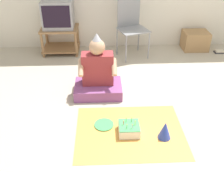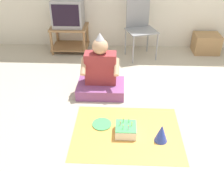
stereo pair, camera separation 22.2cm
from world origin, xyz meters
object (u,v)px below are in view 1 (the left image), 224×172
(tv, at_px, (58,14))
(person_seated, at_px, (98,76))
(book_pile, at_px, (219,52))
(folding_chair, at_px, (131,24))
(cardboard_box_stack, at_px, (195,40))
(birthday_cake, at_px, (129,129))
(paper_plate, at_px, (104,125))
(party_hat_blue, at_px, (165,130))

(tv, xyz_separation_m, person_seated, (0.65, -1.36, -0.41))
(book_pile, xyz_separation_m, person_seated, (-2.13, -1.19, 0.23))
(folding_chair, distance_m, cardboard_box_stack, 1.26)
(cardboard_box_stack, height_order, book_pile, cardboard_box_stack)
(folding_chair, height_order, birthday_cake, folding_chair)
(person_seated, height_order, paper_plate, person_seated)
(cardboard_box_stack, relative_size, paper_plate, 1.98)
(folding_chair, height_order, paper_plate, folding_chair)
(tv, height_order, cardboard_box_stack, tv)
(person_seated, distance_m, paper_plate, 0.73)
(cardboard_box_stack, bearing_deg, party_hat_blue, -114.34)
(birthday_cake, height_order, party_hat_blue, party_hat_blue)
(book_pile, height_order, paper_plate, book_pile)
(folding_chair, relative_size, birthday_cake, 4.25)
(tv, distance_m, person_seated, 1.57)
(cardboard_box_stack, distance_m, person_seated, 2.22)
(birthday_cake, relative_size, party_hat_blue, 1.12)
(cardboard_box_stack, height_order, person_seated, person_seated)
(person_seated, bearing_deg, tv, 115.40)
(folding_chair, height_order, cardboard_box_stack, folding_chair)
(cardboard_box_stack, xyz_separation_m, birthday_cake, (-1.40, -2.20, -0.10))
(book_pile, relative_size, party_hat_blue, 0.83)
(folding_chair, xyz_separation_m, paper_plate, (-0.49, -1.89, -0.54))
(tv, height_order, book_pile, tv)
(tv, height_order, person_seated, tv)
(person_seated, distance_m, birthday_cake, 0.91)
(birthday_cake, distance_m, paper_plate, 0.30)
(folding_chair, distance_m, book_pile, 1.66)
(cardboard_box_stack, xyz_separation_m, paper_plate, (-1.67, -2.07, -0.15))
(cardboard_box_stack, relative_size, book_pile, 2.63)
(book_pile, xyz_separation_m, party_hat_blue, (-1.43, -2.11, 0.08))
(folding_chair, relative_size, paper_plate, 4.31)
(tv, bearing_deg, birthday_cake, -65.88)
(person_seated, relative_size, party_hat_blue, 4.14)
(book_pile, relative_size, birthday_cake, 0.74)
(birthday_cake, relative_size, paper_plate, 1.02)
(paper_plate, bearing_deg, folding_chair, 75.61)
(person_seated, bearing_deg, cardboard_box_stack, 38.60)
(person_seated, height_order, birthday_cake, person_seated)
(folding_chair, relative_size, party_hat_blue, 4.74)
(tv, relative_size, cardboard_box_stack, 1.14)
(folding_chair, distance_m, paper_plate, 2.03)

